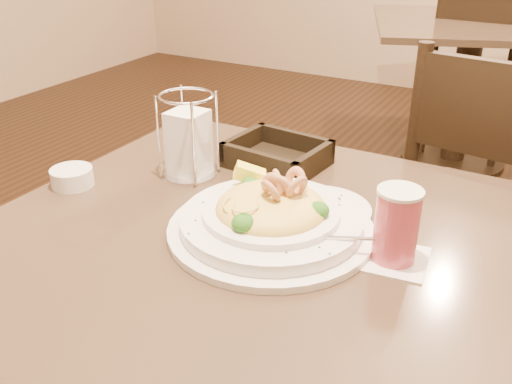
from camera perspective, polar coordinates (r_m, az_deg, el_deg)
The scene contains 10 objects.
main_table at distance 1.06m, azimuth -0.55°, elevation -15.60°, with size 0.90×0.90×0.73m.
background_table at distance 3.03m, azimuth 20.29°, elevation 11.46°, with size 1.16×1.16×0.73m.
dining_chair_near at distance 1.62m, azimuth 22.32°, elevation -1.58°, with size 0.47×0.47×0.93m.
dining_chair_far at distance 3.15m, azimuth 21.08°, elevation 11.86°, with size 0.43×0.43×0.93m.
pasta_bowl at distance 0.93m, azimuth 1.52°, elevation -2.48°, with size 0.37×0.34×0.11m.
drink_glass at distance 0.87m, azimuth 13.86°, elevation -3.31°, with size 0.12×0.12×0.12m.
bread_basket at distance 1.18m, azimuth 2.12°, elevation 3.58°, with size 0.20×0.17×0.05m.
napkin_caddy at distance 1.12m, azimuth -6.76°, elevation 5.04°, with size 0.11×0.11×0.17m.
side_plate at distance 1.01m, azimuth 6.46°, elevation -1.79°, with size 0.18×0.18×0.01m, color white.
butter_ramekin at distance 1.15m, azimuth -17.92°, elevation 1.42°, with size 0.08×0.08×0.03m, color white.
Camera 1 is at (0.39, -0.68, 1.21)m, focal length 40.00 mm.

